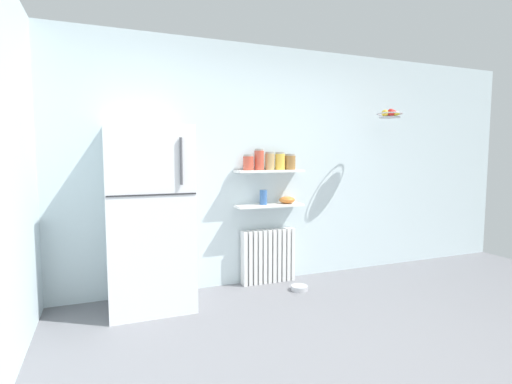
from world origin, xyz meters
TOP-DOWN VIEW (x-y plane):
  - ground_plane at (0.00, 0.50)m, footprint 7.04×7.04m
  - back_wall at (0.00, 2.05)m, footprint 7.04×0.10m
  - refrigerator at (-1.27, 1.68)m, footprint 0.75×0.68m
  - radiator at (0.04, 1.92)m, footprint 0.61×0.12m
  - wall_shelf_lower at (0.04, 1.89)m, footprint 0.76×0.22m
  - wall_shelf_upper at (0.04, 1.89)m, footprint 0.76×0.22m
  - storage_jar_0 at (-0.21, 1.89)m, footprint 0.11×0.11m
  - storage_jar_1 at (-0.09, 1.89)m, footprint 0.10×0.10m
  - storage_jar_2 at (0.04, 1.89)m, footprint 0.10×0.10m
  - storage_jar_3 at (0.16, 1.89)m, footprint 0.11×0.11m
  - storage_jar_4 at (0.28, 1.89)m, footprint 0.12×0.12m
  - vase at (-0.04, 1.89)m, footprint 0.08×0.08m
  - shelf_bowl at (0.25, 1.89)m, footprint 0.18×0.18m
  - pet_food_bowl at (0.23, 1.55)m, footprint 0.18×0.18m
  - hanging_fruit_basket at (1.40, 1.62)m, footprint 0.29×0.29m

SIDE VIEW (x-z plane):
  - ground_plane at x=0.00m, z-range 0.00..0.00m
  - pet_food_bowl at x=0.23m, z-range 0.00..0.05m
  - radiator at x=0.04m, z-range 0.00..0.59m
  - refrigerator at x=-1.27m, z-range 0.00..1.68m
  - wall_shelf_lower at x=0.04m, z-range 0.86..0.88m
  - shelf_bowl at x=0.25m, z-range 0.88..0.96m
  - vase at x=-0.04m, z-range 0.88..1.04m
  - wall_shelf_upper at x=0.04m, z-range 1.23..1.26m
  - back_wall at x=0.00m, z-range 0.00..2.60m
  - storage_jar_0 at x=-0.21m, z-range 1.25..1.42m
  - storage_jar_4 at x=0.28m, z-range 1.25..1.43m
  - storage_jar_3 at x=0.16m, z-range 1.25..1.45m
  - storage_jar_2 at x=0.04m, z-range 1.25..1.45m
  - storage_jar_1 at x=-0.09m, z-range 1.25..1.48m
  - hanging_fruit_basket at x=1.40m, z-range 1.83..1.93m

